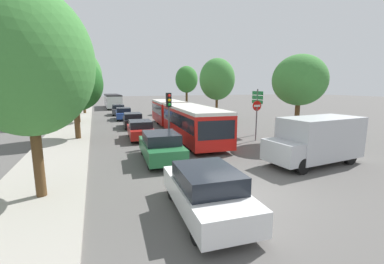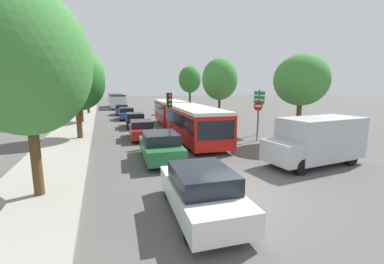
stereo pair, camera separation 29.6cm
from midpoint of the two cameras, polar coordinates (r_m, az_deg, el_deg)
ground_plane at (r=9.71m, az=11.21°, el=-13.07°), size 200.00×200.00×0.00m
kerb_strip_left at (r=28.57m, az=-25.01°, el=1.63°), size 3.20×51.40×0.14m
articulated_bus at (r=21.42m, az=-3.01°, el=3.60°), size 3.56×16.31×2.40m
city_bus_rear at (r=49.09m, az=-17.42°, el=6.79°), size 2.50×11.18×2.40m
queued_car_white at (r=7.81m, az=2.13°, el=-12.95°), size 2.00×4.25×1.44m
queued_car_green at (r=13.35m, az=-7.55°, el=-3.17°), size 2.05×4.36×1.48m
queued_car_red at (r=19.12m, az=-11.84°, el=0.52°), size 1.89×4.01×1.36m
queued_car_black at (r=24.73m, az=-13.35°, el=2.58°), size 1.89×4.01×1.36m
queued_car_blue at (r=31.09m, az=-15.24°, el=3.99°), size 1.91×4.06×1.38m
queued_car_graphite at (r=36.47m, az=-16.29°, el=4.78°), size 1.90×4.04×1.37m
white_van at (r=13.94m, az=25.43°, el=-1.44°), size 5.16×2.40×2.31m
traffic_light at (r=16.50m, az=-5.69°, el=5.53°), size 0.33×0.36×3.40m
no_entry_sign at (r=18.51m, az=13.72°, el=3.84°), size 0.70×0.08×2.82m
direction_sign_post at (r=20.68m, az=13.89°, el=6.38°), size 0.10×1.40×3.60m
tree_left_near at (r=9.71m, az=-33.75°, el=12.07°), size 3.98×3.98×6.84m
tree_left_mid at (r=19.94m, az=-25.11°, el=9.39°), size 3.86×3.86×5.89m
tree_left_far at (r=29.16m, az=-24.71°, el=11.07°), size 5.17×5.17×7.75m
tree_left_distant at (r=39.00m, az=-23.32°, el=9.83°), size 3.33×3.33×6.20m
tree_right_near at (r=18.60m, az=22.44°, el=10.32°), size 3.52×3.52×5.88m
tree_right_mid at (r=28.84m, az=5.30°, el=11.58°), size 3.88×3.88×6.85m
tree_right_far at (r=37.67m, az=-1.45°, el=11.57°), size 3.21×3.21×6.71m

